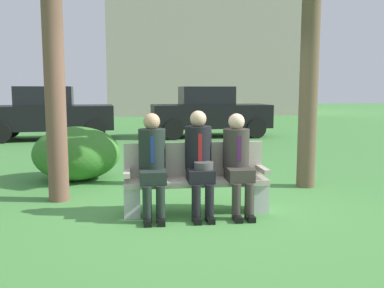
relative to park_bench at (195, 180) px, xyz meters
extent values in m
plane|color=#478940|center=(0.11, -0.05, -0.42)|extent=(80.00, 80.00, 0.00)
cube|color=#B7AD9E|center=(0.00, -0.06, 0.00)|extent=(1.84, 0.44, 0.07)
cube|color=#B7AD9E|center=(0.00, 0.13, 0.26)|extent=(1.84, 0.06, 0.45)
cube|color=#B7AD9E|center=(-0.88, -0.06, 0.13)|extent=(0.08, 0.44, 0.06)
cube|color=#B7AD9E|center=(0.88, -0.06, 0.13)|extent=(0.08, 0.44, 0.06)
cube|color=silver|center=(-0.82, -0.06, -0.23)|extent=(0.20, 0.37, 0.38)
cube|color=silver|center=(0.82, -0.06, -0.23)|extent=(0.20, 0.37, 0.38)
cube|color=#1E2823|center=(-0.56, -0.23, 0.11)|extent=(0.32, 0.38, 0.16)
cylinder|color=#1E2823|center=(-0.64, -0.42, -0.19)|extent=(0.11, 0.11, 0.45)
cylinder|color=#1E2823|center=(-0.48, -0.42, -0.19)|extent=(0.11, 0.11, 0.45)
cube|color=black|center=(-0.64, -0.48, -0.38)|extent=(0.09, 0.22, 0.07)
cube|color=black|center=(-0.48, -0.48, -0.38)|extent=(0.09, 0.22, 0.07)
cylinder|color=#1E2823|center=(-0.56, -0.04, 0.42)|extent=(0.34, 0.34, 0.52)
cube|color=navy|center=(-0.56, -0.20, 0.44)|extent=(0.05, 0.01, 0.33)
sphere|color=tan|center=(-0.56, -0.04, 0.77)|extent=(0.21, 0.21, 0.21)
cube|color=black|center=(0.03, -0.23, 0.11)|extent=(0.32, 0.38, 0.16)
cylinder|color=black|center=(-0.05, -0.42, -0.19)|extent=(0.11, 0.11, 0.45)
cylinder|color=black|center=(0.11, -0.42, -0.19)|extent=(0.11, 0.11, 0.45)
cube|color=black|center=(-0.05, -0.48, -0.38)|extent=(0.09, 0.22, 0.07)
cube|color=black|center=(0.11, -0.48, -0.38)|extent=(0.09, 0.22, 0.07)
cylinder|color=black|center=(0.03, -0.04, 0.43)|extent=(0.34, 0.34, 0.55)
cube|color=maroon|center=(0.03, -0.20, 0.45)|extent=(0.05, 0.01, 0.35)
sphere|color=tan|center=(0.03, -0.04, 0.80)|extent=(0.21, 0.21, 0.21)
cylinder|color=#494949|center=(0.07, -0.25, 0.24)|extent=(0.24, 0.24, 0.09)
cube|color=#38332D|center=(0.53, -0.23, 0.11)|extent=(0.32, 0.38, 0.16)
cylinder|color=#38332D|center=(0.45, -0.42, -0.19)|extent=(0.11, 0.11, 0.45)
cylinder|color=#38332D|center=(0.61, -0.42, -0.19)|extent=(0.11, 0.11, 0.45)
cube|color=black|center=(0.45, -0.48, -0.38)|extent=(0.09, 0.22, 0.07)
cube|color=black|center=(0.61, -0.48, -0.38)|extent=(0.09, 0.22, 0.07)
cylinder|color=#38332D|center=(0.53, -0.04, 0.41)|extent=(0.34, 0.34, 0.51)
cube|color=#4C1951|center=(0.53, -0.20, 0.43)|extent=(0.05, 0.01, 0.32)
sphere|color=beige|center=(0.53, -0.04, 0.76)|extent=(0.21, 0.21, 0.21)
cylinder|color=brown|center=(-1.87, 0.83, 1.24)|extent=(0.29, 0.29, 3.31)
cylinder|color=brown|center=(2.00, 1.20, 1.34)|extent=(0.30, 0.30, 3.51)
ellipsoid|color=#38772B|center=(-1.80, 2.24, 0.05)|extent=(1.51, 1.38, 0.94)
cube|color=black|center=(-3.44, 8.63, 0.28)|extent=(4.03, 1.91, 0.76)
cube|color=black|center=(-3.59, 8.61, 0.96)|extent=(1.82, 1.51, 0.60)
cylinder|color=black|center=(-2.15, 9.53, -0.10)|extent=(0.65, 0.20, 0.64)
cylinder|color=black|center=(-2.01, 7.98, -0.10)|extent=(0.65, 0.20, 0.64)
cylinder|color=black|center=(-4.87, 9.28, -0.10)|extent=(0.65, 0.20, 0.64)
cylinder|color=black|center=(-4.72, 7.72, -0.10)|extent=(0.65, 0.20, 0.64)
cube|color=black|center=(1.75, 8.76, 0.28)|extent=(3.96, 1.72, 0.76)
cube|color=black|center=(1.60, 8.75, 0.96)|extent=(1.76, 1.43, 0.60)
cylinder|color=black|center=(3.08, 9.60, -0.10)|extent=(0.65, 0.17, 0.64)
cylinder|color=black|center=(3.14, 8.04, -0.10)|extent=(0.65, 0.17, 0.64)
cylinder|color=black|center=(0.35, 9.48, -0.10)|extent=(0.65, 0.17, 0.64)
cylinder|color=black|center=(0.42, 7.92, -0.10)|extent=(0.65, 0.17, 0.64)
cube|color=#B2A197|center=(3.74, 23.84, 5.83)|extent=(12.18, 8.24, 12.49)
camera|label=1|loc=(-0.76, -5.37, 1.17)|focal=39.84mm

